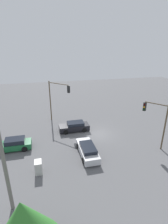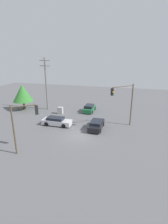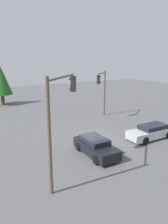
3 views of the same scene
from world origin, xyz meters
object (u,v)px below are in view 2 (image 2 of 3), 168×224
(sedan_silver, at_px, (57,121))
(traffic_signal_cross, at_px, (125,99))
(sedan_dark, at_px, (96,125))
(traffic_signal_main, at_px, (23,120))
(sedan_green, at_px, (89,108))
(electrical_cabinet, at_px, (60,110))

(sedan_silver, distance_m, traffic_signal_cross, 11.27)
(sedan_dark, distance_m, traffic_signal_main, 11.42)
(sedan_green, bearing_deg, traffic_signal_cross, -41.32)
(sedan_dark, xyz_separation_m, traffic_signal_main, (6.54, 8.76, 3.28))
(traffic_signal_main, distance_m, traffic_signal_cross, 14.95)
(sedan_silver, relative_size, traffic_signal_cross, 0.71)
(traffic_signal_cross, bearing_deg, traffic_signal_main, 2.49)
(sedan_green, relative_size, electrical_cabinet, 3.14)
(sedan_dark, height_order, traffic_signal_cross, traffic_signal_cross)
(electrical_cabinet, bearing_deg, traffic_signal_main, 96.85)
(sedan_dark, distance_m, electrical_cabinet, 9.74)
(sedan_silver, height_order, traffic_signal_cross, traffic_signal_cross)
(sedan_dark, distance_m, sedan_green, 8.70)
(sedan_green, distance_m, traffic_signal_cross, 10.08)
(sedan_silver, bearing_deg, traffic_signal_main, -0.50)
(traffic_signal_main, bearing_deg, sedan_dark, 14.98)
(sedan_silver, distance_m, traffic_signal_main, 9.07)
(electrical_cabinet, bearing_deg, traffic_signal_cross, 164.98)
(sedan_dark, relative_size, traffic_signal_cross, 0.65)
(traffic_signal_main, bearing_deg, electrical_cabinet, 58.58)
(sedan_green, distance_m, electrical_cabinet, 5.85)
(sedan_silver, height_order, traffic_signal_main, traffic_signal_main)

